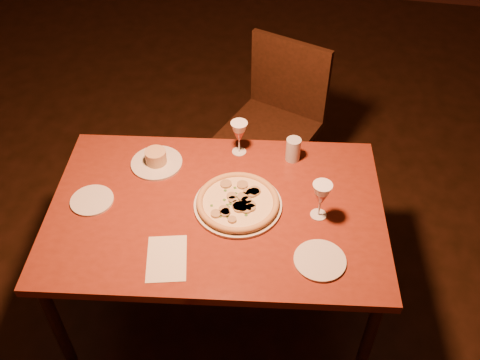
# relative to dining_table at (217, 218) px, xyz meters

# --- Properties ---
(floor) EXTENTS (7.00, 7.00, 0.00)m
(floor) POSITION_rel_dining_table_xyz_m (-0.15, 0.14, -0.66)
(floor) COLOR black
(floor) RESTS_ON ground
(dining_table) EXTENTS (1.46, 1.06, 0.72)m
(dining_table) POSITION_rel_dining_table_xyz_m (0.00, 0.00, 0.00)
(dining_table) COLOR maroon
(dining_table) RESTS_ON floor
(chair_far) EXTENTS (0.57, 0.57, 0.93)m
(chair_far) POSITION_rel_dining_table_xyz_m (0.12, 0.88, -0.13)
(chair_far) COLOR black
(chair_far) RESTS_ON floor
(pizza_plate) EXTENTS (0.36, 0.36, 0.04)m
(pizza_plate) POSITION_rel_dining_table_xyz_m (0.08, 0.03, 0.08)
(pizza_plate) COLOR silver
(pizza_plate) RESTS_ON dining_table
(ramekin_saucer) EXTENTS (0.22, 0.22, 0.07)m
(ramekin_saucer) POSITION_rel_dining_table_xyz_m (-0.32, 0.20, 0.09)
(ramekin_saucer) COLOR silver
(ramekin_saucer) RESTS_ON dining_table
(wine_glass_far) EXTENTS (0.07, 0.07, 0.16)m
(wine_glass_far) POSITION_rel_dining_table_xyz_m (0.02, 0.35, 0.15)
(wine_glass_far) COLOR #C05A50
(wine_glass_far) RESTS_ON dining_table
(wine_glass_right) EXTENTS (0.08, 0.08, 0.17)m
(wine_glass_right) POSITION_rel_dining_table_xyz_m (0.41, 0.04, 0.15)
(wine_glass_right) COLOR #C05A50
(wine_glass_right) RESTS_ON dining_table
(water_tumbler) EXTENTS (0.07, 0.07, 0.11)m
(water_tumbler) POSITION_rel_dining_table_xyz_m (0.26, 0.35, 0.12)
(water_tumbler) COLOR #ABB5BB
(water_tumbler) RESTS_ON dining_table
(side_plate_left) EXTENTS (0.18, 0.18, 0.01)m
(side_plate_left) POSITION_rel_dining_table_xyz_m (-0.50, -0.07, 0.07)
(side_plate_left) COLOR silver
(side_plate_left) RESTS_ON dining_table
(side_plate_near) EXTENTS (0.19, 0.19, 0.01)m
(side_plate_near) POSITION_rel_dining_table_xyz_m (0.43, -0.19, 0.07)
(side_plate_near) COLOR silver
(side_plate_near) RESTS_ON dining_table
(menu_card) EXTENTS (0.19, 0.24, 0.00)m
(menu_card) POSITION_rel_dining_table_xyz_m (-0.12, -0.29, 0.06)
(menu_card) COLOR beige
(menu_card) RESTS_ON dining_table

